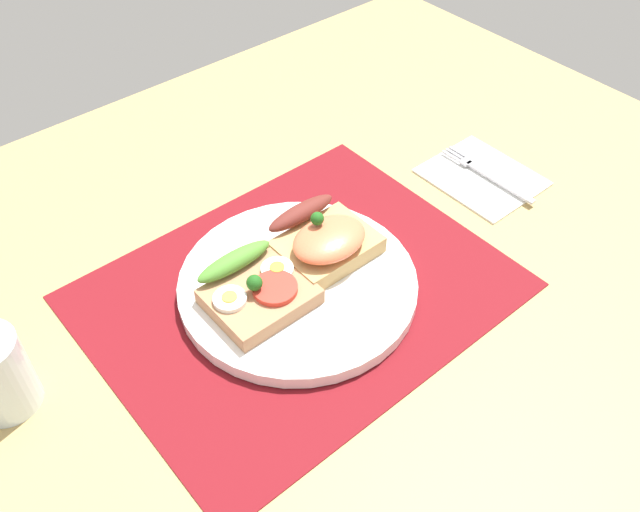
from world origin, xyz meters
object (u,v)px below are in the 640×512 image
at_px(plate, 298,285).
at_px(fork, 485,173).
at_px(sandwich_egg_tomato, 258,291).
at_px(sandwich_salmon, 324,239).
at_px(napkin, 485,178).

relative_size(plate, fork, 1.79).
distance_m(plate, sandwich_egg_tomato, 0.05).
bearing_deg(fork, plate, 179.73).
xyz_separation_m(plate, sandwich_salmon, (0.05, 0.01, 0.03)).
relative_size(sandwich_egg_tomato, fork, 0.71).
distance_m(napkin, fork, 0.01).
bearing_deg(sandwich_salmon, fork, -3.21).
height_order(sandwich_egg_tomato, sandwich_salmon, sandwich_salmon).
xyz_separation_m(sandwich_salmon, napkin, (0.25, -0.02, -0.04)).
xyz_separation_m(sandwich_egg_tomato, sandwich_salmon, (0.09, 0.01, 0.01)).
bearing_deg(napkin, plate, 179.19).
bearing_deg(napkin, sandwich_egg_tomato, 178.75).
height_order(sandwich_salmon, fork, sandwich_salmon).
bearing_deg(fork, sandwich_salmon, 176.79).
bearing_deg(fork, sandwich_egg_tomato, 179.22).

